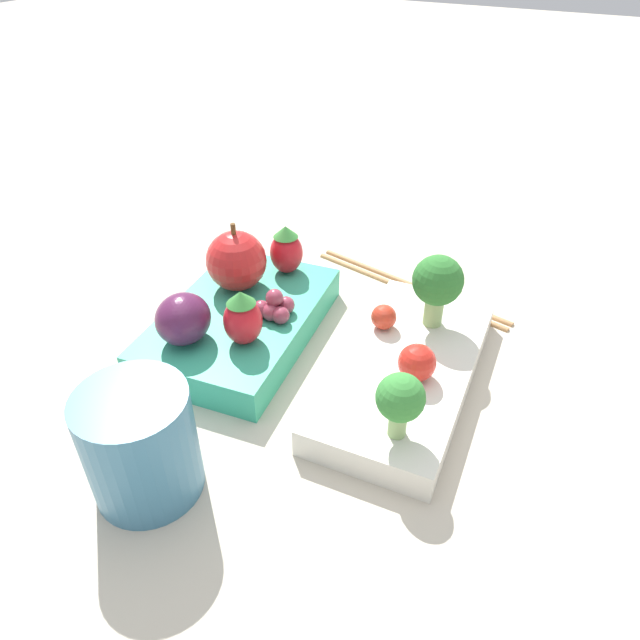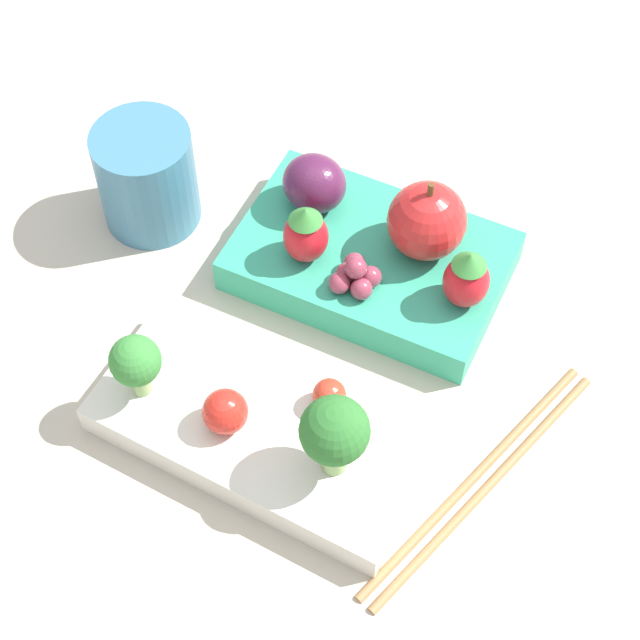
{
  "view_description": "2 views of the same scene",
  "coord_description": "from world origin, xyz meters",
  "px_view_note": "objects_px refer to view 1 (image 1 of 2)",
  "views": [
    {
      "loc": [
        0.32,
        0.17,
        0.31
      ],
      "look_at": [
        -0.01,
        -0.0,
        0.04
      ],
      "focal_mm": 32.0,
      "sensor_mm": 36.0,
      "label": 1
    },
    {
      "loc": [
        -0.21,
        0.32,
        0.59
      ],
      "look_at": [
        -0.01,
        -0.0,
        0.04
      ],
      "focal_mm": 60.0,
      "sensor_mm": 36.0,
      "label": 2
    }
  ],
  "objects_px": {
    "bento_box_savoury": "(406,370)",
    "cherry_tomato_1": "(384,317)",
    "broccoli_floret_0": "(438,283)",
    "bento_box_fruit": "(242,321)",
    "strawberry_0": "(243,318)",
    "broccoli_floret_1": "(400,400)",
    "drinking_cup": "(141,444)",
    "cherry_tomato_0": "(417,363)",
    "chopsticks_pair": "(409,285)",
    "strawberry_1": "(286,250)",
    "grape_cluster": "(275,306)",
    "plum": "(183,319)",
    "apple": "(236,261)"
  },
  "relations": [
    {
      "from": "bento_box_savoury",
      "to": "cherry_tomato_1",
      "type": "distance_m",
      "value": 0.05
    },
    {
      "from": "bento_box_savoury",
      "to": "broccoli_floret_0",
      "type": "relative_size",
      "value": 3.39
    },
    {
      "from": "bento_box_fruit",
      "to": "strawberry_0",
      "type": "distance_m",
      "value": 0.06
    },
    {
      "from": "broccoli_floret_0",
      "to": "broccoli_floret_1",
      "type": "height_order",
      "value": "broccoli_floret_0"
    },
    {
      "from": "drinking_cup",
      "to": "cherry_tomato_0",
      "type": "bearing_deg",
      "value": 141.38
    },
    {
      "from": "broccoli_floret_0",
      "to": "chopsticks_pair",
      "type": "xyz_separation_m",
      "value": [
        -0.08,
        -0.05,
        -0.06
      ]
    },
    {
      "from": "bento_box_savoury",
      "to": "cherry_tomato_1",
      "type": "height_order",
      "value": "cherry_tomato_1"
    },
    {
      "from": "cherry_tomato_1",
      "to": "strawberry_1",
      "type": "bearing_deg",
      "value": -106.55
    },
    {
      "from": "bento_box_fruit",
      "to": "broccoli_floret_0",
      "type": "relative_size",
      "value": 3.09
    },
    {
      "from": "broccoli_floret_1",
      "to": "cherry_tomato_1",
      "type": "distance_m",
      "value": 0.12
    },
    {
      "from": "strawberry_1",
      "to": "chopsticks_pair",
      "type": "xyz_separation_m",
      "value": [
        -0.07,
        0.1,
        -0.05
      ]
    },
    {
      "from": "strawberry_0",
      "to": "grape_cluster",
      "type": "distance_m",
      "value": 0.04
    },
    {
      "from": "cherry_tomato_1",
      "to": "plum",
      "type": "height_order",
      "value": "plum"
    },
    {
      "from": "broccoli_floret_0",
      "to": "apple",
      "type": "xyz_separation_m",
      "value": [
        0.03,
        -0.17,
        -0.01
      ]
    },
    {
      "from": "drinking_cup",
      "to": "chopsticks_pair",
      "type": "relative_size",
      "value": 0.37
    },
    {
      "from": "broccoli_floret_0",
      "to": "grape_cluster",
      "type": "xyz_separation_m",
      "value": [
        0.06,
        -0.12,
        -0.03
      ]
    },
    {
      "from": "plum",
      "to": "chopsticks_pair",
      "type": "distance_m",
      "value": 0.23
    },
    {
      "from": "strawberry_1",
      "to": "bento_box_fruit",
      "type": "bearing_deg",
      "value": -3.22
    },
    {
      "from": "bento_box_savoury",
      "to": "chopsticks_pair",
      "type": "height_order",
      "value": "bento_box_savoury"
    },
    {
      "from": "cherry_tomato_1",
      "to": "strawberry_1",
      "type": "height_order",
      "value": "strawberry_1"
    },
    {
      "from": "bento_box_fruit",
      "to": "strawberry_0",
      "type": "xyz_separation_m",
      "value": [
        0.04,
        0.03,
        0.04
      ]
    },
    {
      "from": "bento_box_savoury",
      "to": "broccoli_floret_1",
      "type": "relative_size",
      "value": 4.35
    },
    {
      "from": "bento_box_savoury",
      "to": "cherry_tomato_0",
      "type": "xyz_separation_m",
      "value": [
        0.02,
        0.01,
        0.03
      ]
    },
    {
      "from": "broccoli_floret_1",
      "to": "plum",
      "type": "relative_size",
      "value": 1.09
    },
    {
      "from": "cherry_tomato_1",
      "to": "strawberry_0",
      "type": "bearing_deg",
      "value": -49.98
    },
    {
      "from": "broccoli_floret_1",
      "to": "strawberry_0",
      "type": "bearing_deg",
      "value": -102.19
    },
    {
      "from": "strawberry_0",
      "to": "chopsticks_pair",
      "type": "bearing_deg",
      "value": 156.92
    },
    {
      "from": "broccoli_floret_1",
      "to": "cherry_tomato_1",
      "type": "xyz_separation_m",
      "value": [
        -0.1,
        -0.05,
        -0.02
      ]
    },
    {
      "from": "cherry_tomato_1",
      "to": "grape_cluster",
      "type": "height_order",
      "value": "grape_cluster"
    },
    {
      "from": "plum",
      "to": "grape_cluster",
      "type": "bearing_deg",
      "value": 143.47
    },
    {
      "from": "bento_box_savoury",
      "to": "plum",
      "type": "xyz_separation_m",
      "value": [
        0.06,
        -0.16,
        0.04
      ]
    },
    {
      "from": "bento_box_savoury",
      "to": "strawberry_0",
      "type": "xyz_separation_m",
      "value": [
        0.04,
        -0.12,
        0.04
      ]
    },
    {
      "from": "bento_box_savoury",
      "to": "chopsticks_pair",
      "type": "bearing_deg",
      "value": -160.55
    },
    {
      "from": "bento_box_savoury",
      "to": "cherry_tomato_1",
      "type": "bearing_deg",
      "value": -131.53
    },
    {
      "from": "bento_box_savoury",
      "to": "strawberry_1",
      "type": "height_order",
      "value": "strawberry_1"
    },
    {
      "from": "strawberry_0",
      "to": "strawberry_1",
      "type": "height_order",
      "value": "same"
    },
    {
      "from": "broccoli_floret_0",
      "to": "cherry_tomato_0",
      "type": "xyz_separation_m",
      "value": [
        0.07,
        0.01,
        -0.03
      ]
    },
    {
      "from": "plum",
      "to": "grape_cluster",
      "type": "height_order",
      "value": "plum"
    },
    {
      "from": "cherry_tomato_1",
      "to": "strawberry_0",
      "type": "xyz_separation_m",
      "value": [
        0.07,
        -0.09,
        0.02
      ]
    },
    {
      "from": "plum",
      "to": "drinking_cup",
      "type": "bearing_deg",
      "value": 25.64
    },
    {
      "from": "strawberry_0",
      "to": "drinking_cup",
      "type": "bearing_deg",
      "value": 4.17
    },
    {
      "from": "strawberry_0",
      "to": "plum",
      "type": "height_order",
      "value": "strawberry_0"
    },
    {
      "from": "grape_cluster",
      "to": "broccoli_floret_1",
      "type": "bearing_deg",
      "value": 62.61
    },
    {
      "from": "bento_box_savoury",
      "to": "apple",
      "type": "bearing_deg",
      "value": -96.31
    },
    {
      "from": "drinking_cup",
      "to": "chopsticks_pair",
      "type": "height_order",
      "value": "drinking_cup"
    },
    {
      "from": "apple",
      "to": "cherry_tomato_1",
      "type": "bearing_deg",
      "value": 94.26
    },
    {
      "from": "apple",
      "to": "chopsticks_pair",
      "type": "height_order",
      "value": "apple"
    },
    {
      "from": "strawberry_1",
      "to": "drinking_cup",
      "type": "bearing_deg",
      "value": 8.17
    },
    {
      "from": "drinking_cup",
      "to": "chopsticks_pair",
      "type": "distance_m",
      "value": 0.31
    },
    {
      "from": "strawberry_1",
      "to": "plum",
      "type": "bearing_deg",
      "value": -7.9
    }
  ]
}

